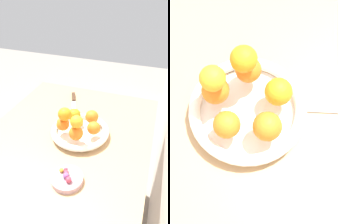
{
  "view_description": "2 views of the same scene",
  "coord_description": "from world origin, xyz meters",
  "views": [
    {
      "loc": [
        0.63,
        0.34,
        1.39
      ],
      "look_at": [
        -0.13,
        0.07,
        0.86
      ],
      "focal_mm": 35.0,
      "sensor_mm": 36.0,
      "label": 1
    },
    {
      "loc": [
        -0.26,
        0.34,
        1.47
      ],
      "look_at": [
        -0.13,
        0.08,
        0.82
      ],
      "focal_mm": 55.0,
      "sensor_mm": 36.0,
      "label": 2
    }
  ],
  "objects": [
    {
      "name": "orange_2",
      "position": [
        -0.09,
        0.12,
        0.81
      ],
      "size": [
        0.06,
        0.06,
        0.06
      ],
      "primitive_type": "sphere",
      "color": "orange",
      "rests_on": "fruit_bowl"
    },
    {
      "name": "orange_0",
      "position": [
        -0.07,
        -0.01,
        0.81
      ],
      "size": [
        0.06,
        0.06,
        0.06
      ],
      "primitive_type": "sphere",
      "color": "orange",
      "rests_on": "fruit_bowl"
    },
    {
      "name": "orange_1",
      "position": [
        -0.03,
        0.07,
        0.81
      ],
      "size": [
        0.06,
        0.06,
        0.06
      ],
      "primitive_type": "sphere",
      "color": "orange",
      "rests_on": "fruit_bowl"
    },
    {
      "name": "ground_plane",
      "position": [
        0.0,
        0.0,
        0.0
      ],
      "size": [
        6.0,
        6.0,
        0.0
      ],
      "primitive_type": "plane",
      "color": "gray"
    },
    {
      "name": "orange_6",
      "position": [
        -0.07,
        -0.0,
        0.87
      ],
      "size": [
        0.06,
        0.06,
        0.06
      ],
      "primitive_type": "sphere",
      "color": "orange",
      "rests_on": "orange_0"
    },
    {
      "name": "fruit_bowl",
      "position": [
        -0.1,
        0.06,
        0.76
      ],
      "size": [
        0.27,
        0.27,
        0.04
      ],
      "color": "white",
      "rests_on": "dining_table"
    },
    {
      "name": "orange_5",
      "position": [
        -0.03,
        0.07,
        0.87
      ],
      "size": [
        0.05,
        0.05,
        0.05
      ],
      "primitive_type": "sphere",
      "color": "orange",
      "rests_on": "orange_1"
    },
    {
      "name": "orange_4",
      "position": [
        -0.15,
        0.01,
        0.81
      ],
      "size": [
        0.06,
        0.06,
        0.06
      ],
      "primitive_type": "sphere",
      "color": "orange",
      "rests_on": "fruit_bowl"
    },
    {
      "name": "dining_table",
      "position": [
        0.0,
        0.0,
        0.65
      ],
      "size": [
        1.1,
        0.76,
        0.74
      ],
      "color": "tan",
      "rests_on": "ground_plane"
    },
    {
      "name": "orange_3",
      "position": [
        -0.17,
        0.09,
        0.81
      ],
      "size": [
        0.06,
        0.06,
        0.06
      ],
      "primitive_type": "sphere",
      "color": "orange",
      "rests_on": "fruit_bowl"
    }
  ]
}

